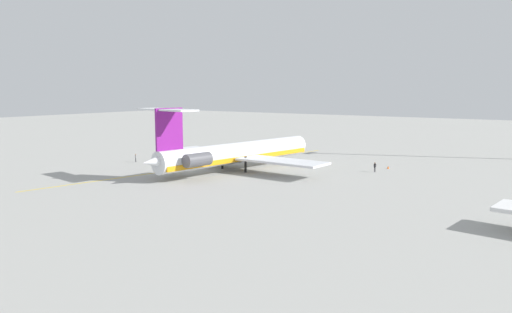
# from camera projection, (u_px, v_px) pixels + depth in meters

# --- Properties ---
(ground) EXTENTS (393.03, 393.03, 0.00)m
(ground) POSITION_uv_depth(u_px,v_px,m) (187.00, 169.00, 91.95)
(ground) COLOR #9E9E99
(main_jetliner) EXTENTS (41.04, 36.44, 11.98)m
(main_jetliner) POSITION_uv_depth(u_px,v_px,m) (234.00, 153.00, 90.18)
(main_jetliner) COLOR silver
(main_jetliner) RESTS_ON ground
(ground_crew_near_nose) EXTENTS (0.30, 0.38, 1.78)m
(ground_crew_near_nose) POSITION_uv_depth(u_px,v_px,m) (375.00, 166.00, 88.80)
(ground_crew_near_nose) COLOR black
(ground_crew_near_nose) RESTS_ON ground
(ground_crew_near_tail) EXTENTS (0.27, 0.40, 1.70)m
(ground_crew_near_tail) POSITION_uv_depth(u_px,v_px,m) (136.00, 157.00, 100.84)
(ground_crew_near_tail) COLOR black
(ground_crew_near_tail) RESTS_ON ground
(ground_crew_portside) EXTENTS (0.32, 0.35, 1.75)m
(ground_crew_portside) POSITION_uv_depth(u_px,v_px,m) (216.00, 147.00, 117.43)
(ground_crew_portside) COLOR black
(ground_crew_portside) RESTS_ON ground
(safety_cone_nose) EXTENTS (0.40, 0.40, 0.55)m
(safety_cone_nose) POSITION_uv_depth(u_px,v_px,m) (254.00, 152.00, 115.77)
(safety_cone_nose) COLOR #EA590F
(safety_cone_nose) RESTS_ON ground
(safety_cone_wingtip) EXTENTS (0.40, 0.40, 0.55)m
(safety_cone_wingtip) POSITION_uv_depth(u_px,v_px,m) (388.00, 167.00, 92.62)
(safety_cone_wingtip) COLOR #EA590F
(safety_cone_wingtip) RESTS_ON ground
(safety_cone_tail) EXTENTS (0.40, 0.40, 0.55)m
(safety_cone_tail) POSITION_uv_depth(u_px,v_px,m) (240.00, 149.00, 120.13)
(safety_cone_tail) COLOR #EA590F
(safety_cone_tail) RESTS_ON ground
(taxiway_centreline) EXTENTS (69.18, 14.85, 0.01)m
(taxiway_centreline) POSITION_uv_depth(u_px,v_px,m) (205.00, 166.00, 95.90)
(taxiway_centreline) COLOR gold
(taxiway_centreline) RESTS_ON ground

